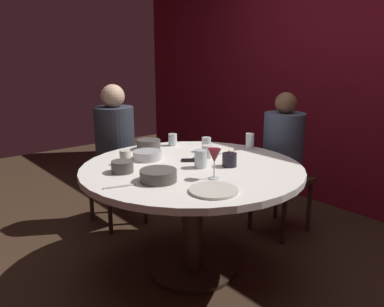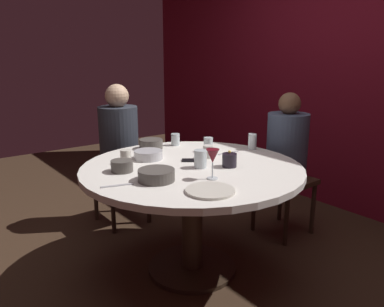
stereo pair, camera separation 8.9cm
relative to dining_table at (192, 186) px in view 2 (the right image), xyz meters
The scene contains 21 objects.
ground_plane 0.61m from the dining_table, ahead, with size 8.00×8.00×0.00m, color #382619.
back_wall 1.97m from the dining_table, 90.00° to the left, with size 6.00×0.10×2.60m, color maroon.
dining_table is the anchor object (origin of this frame).
seated_diner_left 1.02m from the dining_table, behind, with size 0.40×0.40×1.21m.
seated_diner_back 0.96m from the dining_table, 90.00° to the left, with size 0.40×0.40×1.16m.
candle_holder 0.30m from the dining_table, 45.69° to the left, with size 0.09×0.09×0.11m.
wine_glass 0.40m from the dining_table, 14.66° to the right, with size 0.08×0.08×0.18m.
dinner_plate 0.52m from the dining_table, 26.91° to the right, with size 0.26×0.26×0.01m, color beige.
cell_phone 0.18m from the dining_table, 141.07° to the left, with size 0.07×0.14×0.01m, color black.
bowl_serving_large 0.38m from the dining_table, 156.21° to the right, with size 0.19×0.19×0.06m, color #B7B7BC.
bowl_salad_center 0.41m from the dining_table, 71.09° to the right, with size 0.21×0.21×0.07m, color #4C4742.
bowl_small_white 0.58m from the dining_table, behind, with size 0.18×0.18×0.07m, color #4C4742.
bowl_sauce_side 0.48m from the dining_table, 111.05° to the right, with size 0.13×0.13×0.07m, color #4C4742.
cup_near_candle 0.21m from the dining_table, 10.58° to the left, with size 0.08×0.08×0.11m, color silver.
cup_by_left_diner 0.43m from the dining_table, 124.13° to the left, with size 0.07×0.07×0.11m, color silver.
cup_by_right_diner 0.48m from the dining_table, 133.98° to the right, with size 0.07×0.07×0.09m, color beige.
cup_center_front 0.61m from the dining_table, 155.06° to the left, with size 0.07×0.07×0.09m, color silver.
cup_far_edge 0.29m from the dining_table, 111.89° to the left, with size 0.07×0.07×0.09m, color silver.
cup_beside_wine 0.66m from the dining_table, 96.01° to the left, with size 0.06×0.06×0.12m, color silver.
fork_near_plate 0.44m from the dining_table, 102.32° to the left, with size 0.02×0.18×0.01m, color #B7B7BC.
knife_near_plate 0.59m from the dining_table, 83.43° to the right, with size 0.02×0.18×0.01m, color #B7B7BC.
Camera 2 is at (1.86, -1.45, 1.44)m, focal length 35.68 mm.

